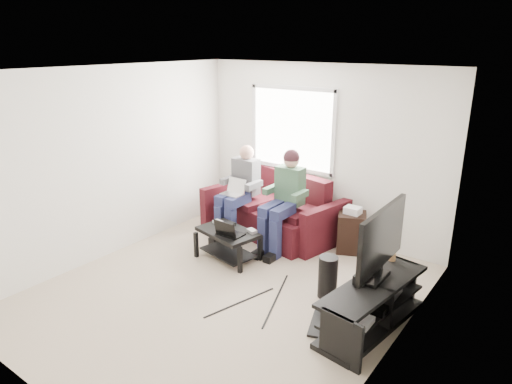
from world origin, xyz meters
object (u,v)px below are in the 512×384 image
(tv, at_px, (382,240))
(sofa, at_px, (275,213))
(coffee_table, at_px, (228,238))
(tv_stand, at_px, (372,307))
(subwoofer, at_px, (328,277))
(end_table, at_px, (351,231))

(tv, bearing_deg, sofa, 148.72)
(coffee_table, xyz_separation_m, tv_stand, (2.24, -0.33, -0.08))
(sofa, height_order, subwoofer, sofa)
(end_table, bearing_deg, tv_stand, -58.06)
(coffee_table, height_order, end_table, end_table)
(subwoofer, distance_m, end_table, 1.35)
(tv_stand, height_order, tv, tv)
(coffee_table, distance_m, subwoofer, 1.58)
(sofa, distance_m, coffee_table, 1.12)
(subwoofer, xyz_separation_m, end_table, (-0.32, 1.31, 0.04))
(sofa, relative_size, end_table, 3.28)
(tv, distance_m, subwoofer, 0.98)
(coffee_table, bearing_deg, subwoofer, -2.53)
(sofa, distance_m, tv, 2.67)
(sofa, xyz_separation_m, tv, (2.22, -1.35, 0.62))
(sofa, xyz_separation_m, tv_stand, (2.22, -1.45, -0.12))
(sofa, bearing_deg, coffee_table, -90.92)
(tv, bearing_deg, tv_stand, -88.53)
(sofa, relative_size, subwoofer, 4.29)
(subwoofer, bearing_deg, coffee_table, 177.47)
(coffee_table, height_order, tv_stand, tv_stand)
(subwoofer, bearing_deg, end_table, 103.65)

